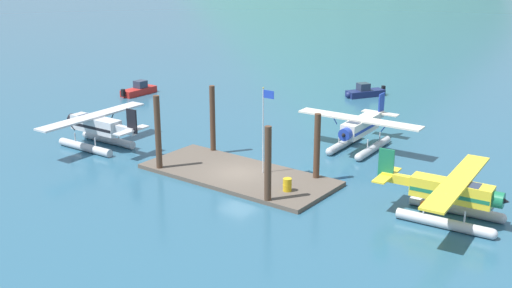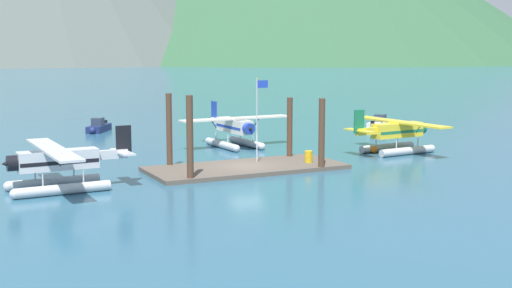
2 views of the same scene
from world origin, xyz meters
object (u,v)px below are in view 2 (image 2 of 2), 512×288
(seaplane_cream_bow_right, at_px, (234,130))
(boat_white_open_east, at_px, (380,123))
(mooring_buoy, at_px, (374,150))
(seaplane_silver_port_aft, at_px, (58,166))
(fuel_drum, at_px, (309,157))
(flagpole, at_px, (258,110))
(seaplane_yellow_stbd_fwd, at_px, (397,134))
(boat_navy_open_north, at_px, (98,127))

(seaplane_cream_bow_right, bearing_deg, boat_white_open_east, 17.52)
(mooring_buoy, bearing_deg, seaplane_silver_port_aft, -171.56)
(fuel_drum, bearing_deg, boat_white_open_east, 42.27)
(flagpole, bearing_deg, boat_white_open_east, 35.04)
(seaplane_cream_bow_right, relative_size, boat_white_open_east, 2.43)
(fuel_drum, relative_size, seaplane_silver_port_aft, 0.08)
(seaplane_yellow_stbd_fwd, height_order, boat_navy_open_north, seaplane_yellow_stbd_fwd)
(mooring_buoy, height_order, seaplane_cream_bow_right, seaplane_cream_bow_right)
(flagpole, distance_m, seaplane_silver_port_aft, 15.52)
(flagpole, bearing_deg, fuel_drum, -30.08)
(mooring_buoy, distance_m, seaplane_silver_port_aft, 26.94)
(seaplane_silver_port_aft, distance_m, boat_navy_open_north, 30.68)
(seaplane_cream_bow_right, bearing_deg, fuel_drum, -86.12)
(fuel_drum, xyz_separation_m, boat_white_open_east, (20.01, 18.19, -0.25))
(flagpole, height_order, boat_navy_open_north, flagpole)
(mooring_buoy, height_order, boat_navy_open_north, boat_navy_open_north)
(seaplane_cream_bow_right, height_order, seaplane_yellow_stbd_fwd, same)
(mooring_buoy, bearing_deg, seaplane_yellow_stbd_fwd, -21.22)
(fuel_drum, xyz_separation_m, seaplane_yellow_stbd_fwd, (10.15, 2.49, 0.84))
(flagpole, relative_size, boat_white_open_east, 1.46)
(seaplane_cream_bow_right, xyz_separation_m, boat_white_open_east, (20.80, 6.57, -1.09))
(fuel_drum, height_order, seaplane_silver_port_aft, seaplane_silver_port_aft)
(fuel_drum, relative_size, seaplane_yellow_stbd_fwd, 0.08)
(seaplane_silver_port_aft, xyz_separation_m, seaplane_cream_bow_right, (17.53, 12.36, 0.00))
(fuel_drum, xyz_separation_m, boat_navy_open_north, (-9.04, 28.49, -0.25))
(boat_white_open_east, bearing_deg, seaplane_yellow_stbd_fwd, -122.13)
(seaplane_silver_port_aft, distance_m, boat_white_open_east, 42.76)
(fuel_drum, distance_m, boat_navy_open_north, 29.89)
(flagpole, height_order, mooring_buoy, flagpole)
(boat_navy_open_north, bearing_deg, seaplane_silver_port_aft, -107.63)
(boat_navy_open_north, bearing_deg, seaplane_yellow_stbd_fwd, -53.57)
(seaplane_cream_bow_right, bearing_deg, seaplane_silver_port_aft, -144.82)
(fuel_drum, bearing_deg, seaplane_silver_port_aft, -177.70)
(flagpole, distance_m, seaplane_yellow_stbd_fwd, 13.66)
(seaplane_silver_port_aft, relative_size, boat_navy_open_north, 2.39)
(flagpole, xyz_separation_m, boat_white_open_east, (23.26, 16.31, -3.70))
(flagpole, distance_m, fuel_drum, 5.09)
(seaplane_silver_port_aft, relative_size, boat_white_open_east, 2.43)
(mooring_buoy, height_order, seaplane_silver_port_aft, seaplane_silver_port_aft)
(flagpole, height_order, seaplane_yellow_stbd_fwd, flagpole)
(fuel_drum, relative_size, boat_navy_open_north, 0.20)
(fuel_drum, height_order, boat_white_open_east, boat_white_open_east)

